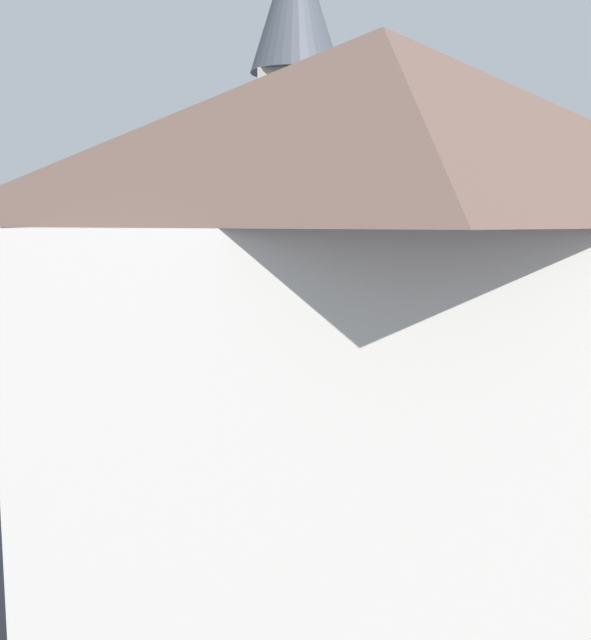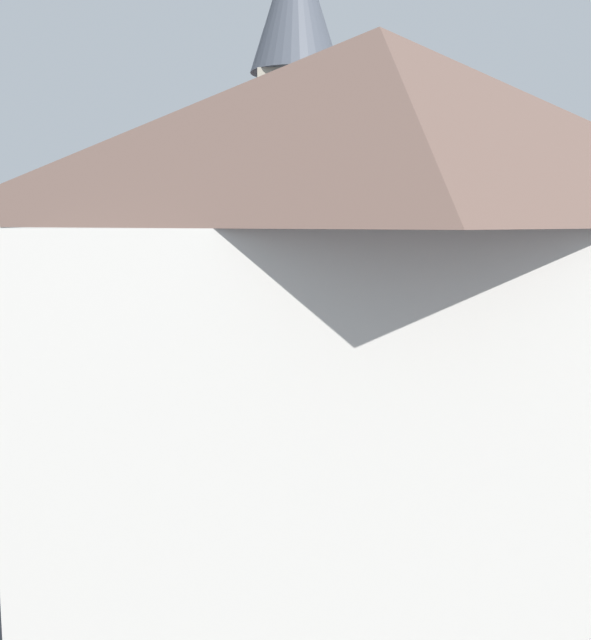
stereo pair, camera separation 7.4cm
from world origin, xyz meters
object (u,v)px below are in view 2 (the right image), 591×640
at_px(car_red_corner, 223,350).
at_px(building_terrace_right, 205,269).
at_px(car_blue_kerb, 354,341).
at_px(car_white_side, 131,408).
at_px(building_shop_left, 375,383).
at_px(tree, 523,320).
at_px(car_silver_kerb, 586,432).
at_px(pedestrian, 264,427).
at_px(clock_tower, 295,129).

distance_m(car_red_corner, building_terrace_right, 10.45).
height_order(car_blue_kerb, car_white_side, same).
height_order(car_white_side, building_shop_left, building_shop_left).
height_order(car_white_side, tree, tree).
height_order(car_red_corner, tree, tree).
bearing_deg(car_silver_kerb, pedestrian, 97.14).
bearing_deg(car_blue_kerb, clock_tower, 169.79).
xyz_separation_m(car_red_corner, car_white_side, (-12.91, 0.92, 0.00)).
xyz_separation_m(car_red_corner, building_shop_left, (-28.59, -7.99, 4.51)).
bearing_deg(car_blue_kerb, building_terrace_right, 61.98).
bearing_deg(building_terrace_right, car_white_side, -174.73).
relative_size(tree, building_shop_left, 0.55).
relative_size(car_silver_kerb, car_white_side, 1.03).
xyz_separation_m(car_white_side, building_terrace_right, (22.17, 2.04, 3.81)).
bearing_deg(clock_tower, building_terrace_right, 23.86).
xyz_separation_m(car_blue_kerb, pedestrian, (-19.86, 2.45, 0.25)).
bearing_deg(car_red_corner, building_terrace_right, 17.76).
xyz_separation_m(car_white_side, building_shop_left, (-15.68, -8.91, 4.51)).
bearing_deg(car_blue_kerb, car_white_side, 155.03).
height_order(car_red_corner, pedestrian, pedestrian).
bearing_deg(clock_tower, tree, -91.89).
xyz_separation_m(car_white_side, tree, (4.41, -14.96, 2.93)).
distance_m(pedestrian, building_shop_left, 13.86).
distance_m(car_silver_kerb, building_terrace_right, 30.07).
bearing_deg(car_silver_kerb, car_blue_kerb, 23.46).
distance_m(pedestrian, building_terrace_right, 26.46).
xyz_separation_m(clock_tower, building_terrace_right, (17.45, 7.72, -6.80)).
distance_m(car_blue_kerb, car_red_corner, 8.01).
xyz_separation_m(car_red_corner, tree, (-8.49, -14.04, 2.93)).
distance_m(car_silver_kerb, tree, 6.80).
relative_size(clock_tower, pedestrian, 11.53).
height_order(car_blue_kerb, pedestrian, pedestrian).
relative_size(car_blue_kerb, pedestrian, 2.53).
distance_m(tree, building_terrace_right, 24.60).
bearing_deg(car_white_side, pedestrian, -118.67).
bearing_deg(car_blue_kerb, car_red_corner, 119.88).
height_order(pedestrian, building_shop_left, building_shop_left).
distance_m(building_shop_left, building_terrace_right, 39.41).
relative_size(car_red_corner, building_shop_left, 0.42).
relative_size(tree, building_terrace_right, 0.52).
distance_m(clock_tower, car_red_corner, 14.22).
relative_size(clock_tower, car_white_side, 4.55).
relative_size(clock_tower, car_silver_kerb, 4.40).
height_order(clock_tower, tree, clock_tower).
height_order(clock_tower, car_silver_kerb, clock_tower).
xyz_separation_m(pedestrian, building_terrace_right, (25.13, 7.47, 3.56)).
bearing_deg(car_red_corner, clock_tower, -149.86).
relative_size(car_silver_kerb, building_terrace_right, 0.40).
xyz_separation_m(tree, building_terrace_right, (17.76, 17.01, 0.88)).
distance_m(car_blue_kerb, tree, 14.65).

